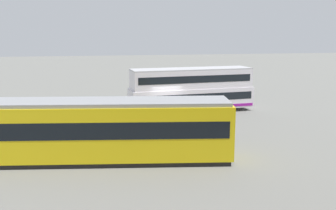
% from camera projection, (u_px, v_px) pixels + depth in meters
% --- Properties ---
extents(ground_plane, '(160.00, 160.00, 0.00)m').
position_uv_depth(ground_plane, '(168.00, 117.00, 31.90)').
color(ground_plane, slate).
extents(double_decker_bus, '(11.02, 3.61, 3.80)m').
position_uv_depth(double_decker_bus, '(191.00, 90.00, 33.61)').
color(double_decker_bus, silver).
rests_on(double_decker_bus, ground).
extents(tram_yellow, '(14.02, 4.69, 3.36)m').
position_uv_depth(tram_yellow, '(104.00, 130.00, 20.88)').
color(tram_yellow, yellow).
rests_on(tram_yellow, ground).
extents(pedestrian_near_railing, '(0.45, 0.45, 1.81)m').
position_uv_depth(pedestrian_near_railing, '(119.00, 124.00, 25.10)').
color(pedestrian_near_railing, '#4C3F2D').
rests_on(pedestrian_near_railing, ground).
extents(pedestrian_crossing, '(0.45, 0.45, 1.67)m').
position_uv_depth(pedestrian_crossing, '(209.00, 137.00, 22.38)').
color(pedestrian_crossing, black).
rests_on(pedestrian_crossing, ground).
extents(pedestrian_railing, '(7.32, 0.26, 1.08)m').
position_uv_depth(pedestrian_railing, '(129.00, 124.00, 26.39)').
color(pedestrian_railing, gray).
rests_on(pedestrian_railing, ground).
extents(info_sign, '(1.10, 0.30, 2.54)m').
position_uv_depth(info_sign, '(41.00, 110.00, 25.99)').
color(info_sign, slate).
rests_on(info_sign, ground).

